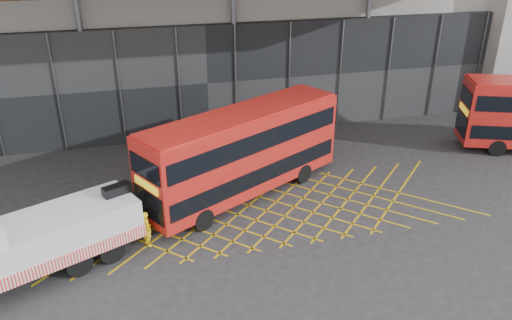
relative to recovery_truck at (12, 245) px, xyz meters
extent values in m
plane|color=#27272A|center=(8.81, 3.08, -1.93)|extent=(120.00, 120.00, 0.00)
cube|color=gold|center=(4.01, 3.08, -1.92)|extent=(7.16, 7.16, 0.01)
cube|color=gold|center=(4.01, 3.08, -1.92)|extent=(7.16, 7.16, 0.01)
cube|color=gold|center=(5.61, 3.08, -1.92)|extent=(7.16, 7.16, 0.01)
cube|color=gold|center=(5.61, 3.08, -1.92)|extent=(7.16, 7.16, 0.01)
cube|color=gold|center=(7.21, 3.08, -1.92)|extent=(7.16, 7.16, 0.01)
cube|color=gold|center=(7.21, 3.08, -1.92)|extent=(7.16, 7.16, 0.01)
cube|color=gold|center=(8.81, 3.08, -1.92)|extent=(7.16, 7.16, 0.01)
cube|color=gold|center=(8.81, 3.08, -1.92)|extent=(7.16, 7.16, 0.01)
cube|color=gold|center=(10.41, 3.08, -1.92)|extent=(7.16, 7.16, 0.01)
cube|color=gold|center=(10.41, 3.08, -1.92)|extent=(7.16, 7.16, 0.01)
cube|color=gold|center=(12.01, 3.08, -1.92)|extent=(7.16, 7.16, 0.01)
cube|color=gold|center=(12.01, 3.08, -1.92)|extent=(7.16, 7.16, 0.01)
cube|color=gold|center=(13.61, 3.08, -1.92)|extent=(7.16, 7.16, 0.01)
cube|color=gold|center=(13.61, 3.08, -1.92)|extent=(7.16, 7.16, 0.01)
cube|color=gold|center=(15.21, 3.08, -1.92)|extent=(7.16, 7.16, 0.01)
cube|color=gold|center=(15.21, 3.08, -1.92)|extent=(7.16, 7.16, 0.01)
cube|color=gold|center=(16.81, 3.08, -1.92)|extent=(7.16, 7.16, 0.01)
cube|color=gold|center=(16.81, 3.08, -1.92)|extent=(7.16, 7.16, 0.01)
cube|color=gold|center=(18.41, 3.08, -1.92)|extent=(7.16, 7.16, 0.01)
cube|color=gold|center=(18.41, 3.08, -1.92)|extent=(7.16, 7.16, 0.01)
cube|color=gold|center=(20.01, 3.08, -1.92)|extent=(7.16, 7.16, 0.01)
cube|color=gold|center=(20.01, 3.08, -1.92)|extent=(7.16, 7.16, 0.01)
cube|color=black|center=(10.81, 14.78, 2.07)|extent=(55.00, 0.80, 8.00)
cylinder|color=#595B60|center=(2.81, 14.58, 3.07)|extent=(0.36, 0.36, 10.00)
cylinder|color=#595B60|center=(12.81, 14.58, 3.07)|extent=(0.36, 0.36, 10.00)
cylinder|color=#595B60|center=(22.81, 14.58, 3.07)|extent=(0.36, 0.36, 10.00)
cube|color=black|center=(0.42, 0.20, -1.16)|extent=(9.93, 5.34, 0.38)
cube|color=silver|center=(1.82, 0.84, -0.12)|extent=(7.32, 5.33, 1.75)
cube|color=red|center=(2.40, -0.44, -0.77)|extent=(6.21, 2.89, 0.60)
cube|color=black|center=(4.41, 2.03, 0.93)|extent=(1.42, 1.05, 0.55)
cube|color=black|center=(5.41, 2.49, 0.38)|extent=(2.34, 1.35, 1.19)
cylinder|color=black|center=(3.89, 0.52, -1.32)|extent=(1.26, 0.85, 1.21)
cylinder|color=black|center=(2.93, 2.62, -1.32)|extent=(1.26, 0.85, 1.21)
cube|color=#AD140F|center=(11.24, 5.16, 0.85)|extent=(12.28, 8.48, 4.38)
cube|color=black|center=(11.24, 5.16, -0.18)|extent=(11.87, 8.29, 0.96)
cube|color=black|center=(11.24, 5.16, 1.86)|extent=(11.87, 8.29, 1.07)
cube|color=black|center=(5.77, 2.17, -0.12)|extent=(1.27, 2.25, 1.47)
cube|color=black|center=(5.77, 2.17, 1.86)|extent=(1.27, 2.25, 1.07)
cube|color=yellow|center=(5.76, 2.17, 0.95)|extent=(1.02, 1.80, 0.40)
cube|color=#AD140F|center=(11.24, 5.16, 3.08)|extent=(11.95, 8.16, 0.14)
cylinder|color=black|center=(8.39, 2.13, -1.34)|extent=(1.19, 0.86, 1.17)
cylinder|color=black|center=(7.15, 4.40, -1.34)|extent=(1.19, 0.86, 1.17)
cylinder|color=black|center=(15.03, 5.76, -1.34)|extent=(1.19, 0.86, 1.17)
cylinder|color=black|center=(13.79, 8.02, -1.34)|extent=(1.19, 0.86, 1.17)
cube|color=black|center=(27.31, 8.07, -0.17)|extent=(0.94, 2.32, 1.42)
cube|color=black|center=(27.31, 8.07, 1.74)|extent=(0.94, 2.32, 1.04)
cube|color=yellow|center=(27.30, 8.08, 0.87)|extent=(0.76, 1.85, 0.38)
cylinder|color=black|center=(28.92, 6.12, -1.36)|extent=(1.18, 0.72, 1.14)
cylinder|color=black|center=(29.82, 8.44, -1.36)|extent=(1.18, 0.72, 1.14)
imported|color=yellow|center=(5.56, 1.46, -1.01)|extent=(0.68, 0.79, 1.84)
camera|label=1|loc=(5.61, -19.44, 12.24)|focal=35.00mm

